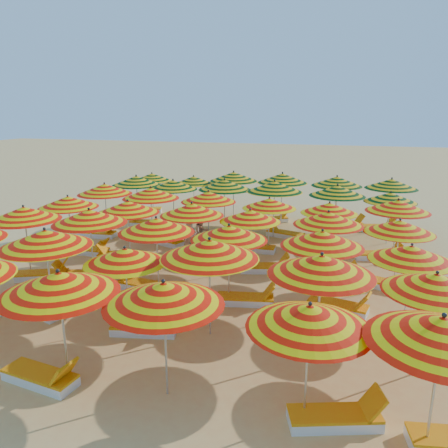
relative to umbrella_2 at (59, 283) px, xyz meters
The scene contains 67 objects.
ground 7.87m from the umbrella_2, 80.90° to the left, with size 120.00×120.00×0.00m, color #DBB261.
umbrella_2 is the anchor object (origin of this frame).
umbrella_3 2.23m from the umbrella_2, ahead, with size 2.88×2.88×2.54m.
umbrella_4 5.03m from the umbrella_2, ahead, with size 2.67×2.67×2.43m.
umbrella_5 7.13m from the umbrella_2, ahead, with size 2.83×2.83×2.58m.
umbrella_7 3.33m from the umbrella_2, 132.21° to the left, with size 3.17×3.17×2.64m.
umbrella_8 2.58m from the umbrella_2, 88.19° to the left, with size 2.45×2.45×2.29m.
umbrella_9 3.63m from the umbrella_2, 50.53° to the left, with size 3.27×3.27×2.65m.
umbrella_10 5.66m from the umbrella_2, 26.63° to the left, with size 3.13×3.13×2.60m.
umbrella_11 7.91m from the umbrella_2, 19.18° to the left, with size 2.42×2.42×2.39m.
umbrella_12 7.04m from the umbrella_2, 135.49° to the left, with size 2.58×2.58×2.58m.
umbrella_13 5.74m from the umbrella_2, 116.93° to the left, with size 3.04×3.04×2.59m.
umbrella_14 4.94m from the umbrella_2, 91.43° to the left, with size 3.10×3.10×2.52m.
umbrella_15 5.44m from the umbrella_2, 66.07° to the left, with size 2.77×2.77×2.45m.
umbrella_16 7.02m from the umbrella_2, 45.61° to the left, with size 2.51×2.51×2.48m.
umbrella_17 8.66m from the umbrella_2, 33.49° to the left, with size 2.70×2.70×2.33m.
umbrella_18 8.95m from the umbrella_2, 124.27° to the left, with size 2.72×2.72×2.47m.
umbrella_19 7.57m from the umbrella_2, 107.88° to the left, with size 2.90×2.90×2.48m.
umbrella_20 7.47m from the umbrella_2, 89.14° to the left, with size 3.09×3.09×2.47m.
umbrella_21 7.99m from the umbrella_2, 73.78° to the left, with size 2.72×2.72×2.32m.
umbrella_22 8.99m from the umbrella_2, 56.65° to the left, with size 3.08×3.08×2.47m.
umbrella_23 10.35m from the umbrella_2, 46.14° to the left, with size 2.53×2.53×2.35m.
umbrella_24 11.10m from the umbrella_2, 116.44° to the left, with size 2.79×2.79×2.56m.
umbrella_25 9.96m from the umbrella_2, 104.81° to the left, with size 2.60×2.60×2.56m.
umbrella_26 10.00m from the umbrella_2, 90.50° to the left, with size 2.44×2.44×2.45m.
umbrella_27 10.31m from the umbrella_2, 76.02° to the left, with size 2.85×2.85×2.31m.
umbrella_28 10.90m from the umbrella_2, 63.51° to the left, with size 2.86×2.86×2.31m.
umbrella_29 12.48m from the umbrella_2, 54.01° to the left, with size 2.88×2.88×2.50m.
umbrella_30 13.34m from the umbrella_2, 110.59° to the left, with size 3.07×3.07×2.56m.
umbrella_31 12.53m from the umbrella_2, 102.07° to the left, with size 2.35×2.35×2.48m.
umbrella_32 12.28m from the umbrella_2, 90.22° to the left, with size 2.69×2.69×2.61m.
umbrella_33 12.33m from the umbrella_2, 79.11° to the left, with size 3.31×3.31×2.68m.
umbrella_34 13.33m from the umbrella_2, 67.75° to the left, with size 3.02×3.02×2.58m.
umbrella_35 14.47m from the umbrella_2, 59.90° to the left, with size 2.61×2.61×2.34m.
umbrella_36 15.65m from the umbrella_2, 108.49° to the left, with size 2.48×2.48×2.35m.
umbrella_37 14.91m from the umbrella_2, 99.53° to the left, with size 2.78×2.78×2.31m.
umbrella_38 14.71m from the umbrella_2, 91.02° to the left, with size 3.13×3.13×2.64m.
umbrella_39 14.83m from the umbrella_2, 81.16° to the left, with size 3.07×3.07×2.67m.
umbrella_40 15.57m from the umbrella_2, 71.54° to the left, with size 3.19×3.19×2.61m.
umbrella_41 16.56m from the umbrella_2, 63.32° to the left, with size 2.57×2.57×2.60m.
lounger_1 2.19m from the umbrella_2, 155.78° to the right, with size 1.79×0.81×0.69m.
lounger_2 6.01m from the umbrella_2, ahead, with size 1.83×1.10×0.69m.
lounger_5 4.40m from the umbrella_2, 137.36° to the left, with size 1.83×1.09×0.69m.
lounger_6 3.26m from the umbrella_2, 74.05° to the left, with size 1.81×0.92×0.69m.
lounger_7 6.90m from the umbrella_2, 132.40° to the left, with size 1.82×1.22×0.69m.
lounger_8 6.42m from the umbrella_2, 121.82° to the left, with size 1.83×1.09×0.69m.
lounger_9 5.45m from the umbrella_2, 98.26° to the left, with size 1.79×0.77×0.69m.
lounger_10 6.00m from the umbrella_2, 60.03° to the left, with size 1.81×0.90×0.69m.
lounger_11 7.82m from the umbrella_2, 42.99° to the left, with size 1.82×0.95×0.69m.
lounger_12 9.09m from the umbrella_2, 120.16° to the left, with size 1.74×0.59×0.69m.
lounger_13 8.22m from the umbrella_2, 111.56° to the left, with size 1.82×0.97×0.69m.
lounger_14 8.45m from the umbrella_2, 69.78° to the left, with size 1.82×1.02×0.69m.
lounger_15 10.10m from the umbrella_2, 48.28° to the left, with size 1.82×1.03×0.69m.
lounger_16 11.50m from the umbrella_2, 118.80° to the left, with size 1.79×0.78×0.69m.
lounger_17 10.15m from the umbrella_2, 101.33° to the left, with size 1.83×1.15×0.69m.
lounger_18 10.39m from the umbrella_2, 87.13° to the left, with size 1.80×0.85×0.69m.
lounger_19 10.24m from the umbrella_2, 79.12° to the left, with size 1.75×0.63×0.69m.
lounger_20 12.53m from the umbrella_2, 56.42° to the left, with size 1.82×0.93×0.69m.
lounger_21 13.19m from the umbrella_2, 108.77° to the left, with size 1.80×0.83×0.69m.
lounger_22 12.78m from the umbrella_2, 77.02° to the left, with size 1.83×1.06×0.69m.
lounger_23 16.19m from the umbrella_2, 110.27° to the left, with size 1.83×1.09×0.69m.
lounger_24 15.11m from the umbrella_2, 101.46° to the left, with size 1.82×1.01×0.69m.
lounger_25 15.17m from the umbrella_2, 83.21° to the left, with size 1.82×1.23×0.69m.
lounger_26 15.89m from the umbrella_2, 69.45° to the left, with size 1.83×1.11×0.69m.
lounger_27 16.33m from the umbrella_2, 64.65° to the left, with size 1.82×0.98×0.69m.
beachgoer_b 9.77m from the umbrella_2, 91.72° to the left, with size 0.68×0.53×1.41m, color tan.
beachgoer_a 8.67m from the umbrella_2, 92.57° to the left, with size 0.53×0.35×1.46m, color tan.
Camera 1 is at (4.35, -14.44, 5.70)m, focal length 35.00 mm.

